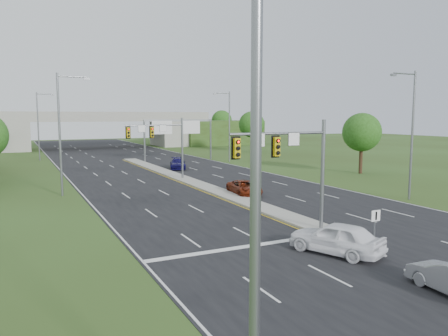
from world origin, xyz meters
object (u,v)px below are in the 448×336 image
at_px(sign_gantry, 178,128).
at_px(car_far_a, 244,188).
at_px(car_far_b, 178,164).
at_px(signal_mast_far, 163,138).
at_px(overpass, 97,132).
at_px(keep_right_sign, 375,223).
at_px(car_white, 336,238).
at_px(signal_mast_near, 293,158).

xyz_separation_m(sign_gantry, car_far_a, (-5.00, -31.65, -4.58)).
xyz_separation_m(sign_gantry, car_far_b, (-3.83, -10.44, -4.50)).
height_order(signal_mast_far, overpass, overpass).
bearing_deg(keep_right_sign, signal_mast_far, 94.39).
xyz_separation_m(overpass, car_far_a, (1.68, -66.73, -2.90)).
relative_size(signal_mast_far, keep_right_sign, 3.18).
bearing_deg(sign_gantry, car_far_b, -110.15).
height_order(sign_gantry, car_far_b, sign_gantry).
bearing_deg(overpass, car_far_b, -86.42).
distance_m(keep_right_sign, overpass, 84.55).
relative_size(sign_gantry, overpass, 0.14).
height_order(keep_right_sign, car_white, keep_right_sign).
bearing_deg(sign_gantry, overpass, 100.79).
height_order(signal_mast_far, car_far_b, signal_mast_far).
bearing_deg(overpass, signal_mast_near, -91.62).
height_order(sign_gantry, car_far_a, sign_gantry).
relative_size(signal_mast_near, keep_right_sign, 3.18).
relative_size(car_white, car_far_b, 1.00).
bearing_deg(signal_mast_far, signal_mast_near, -90.00).
height_order(signal_mast_far, keep_right_sign, signal_mast_far).
bearing_deg(car_far_b, signal_mast_far, -99.85).
distance_m(car_far_a, car_far_b, 21.24).
bearing_deg(car_far_a, keep_right_sign, -89.44).
bearing_deg(car_white, signal_mast_far, -113.60).
bearing_deg(signal_mast_near, overpass, 88.38).
height_order(overpass, car_far_a, overpass).
distance_m(sign_gantry, overpass, 35.75).
height_order(signal_mast_near, signal_mast_far, same).
bearing_deg(car_far_a, sign_gantry, 86.97).
height_order(sign_gantry, car_white, sign_gantry).
distance_m(signal_mast_far, keep_right_sign, 29.71).
xyz_separation_m(sign_gantry, overpass, (-6.68, 35.08, -1.69)).
bearing_deg(signal_mast_far, car_white, -90.10).
bearing_deg(car_white, car_far_b, -121.12).
distance_m(signal_mast_near, signal_mast_far, 25.00).
bearing_deg(keep_right_sign, car_white, 170.39).
bearing_deg(car_white, signal_mast_near, -114.20).
height_order(keep_right_sign, sign_gantry, sign_gantry).
relative_size(signal_mast_near, car_white, 1.40).
height_order(signal_mast_near, car_far_a, signal_mast_near).
distance_m(signal_mast_far, car_far_b, 11.54).
height_order(signal_mast_near, overpass, overpass).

